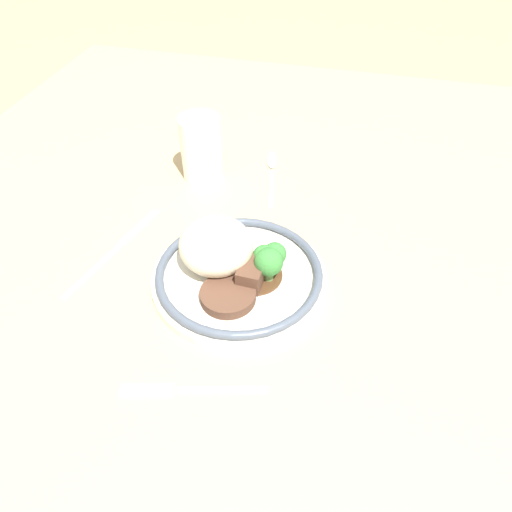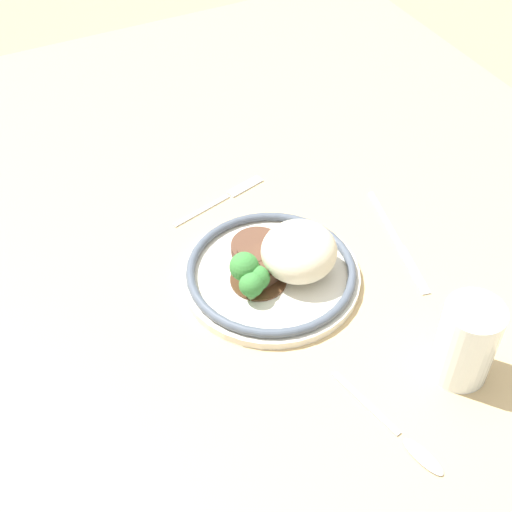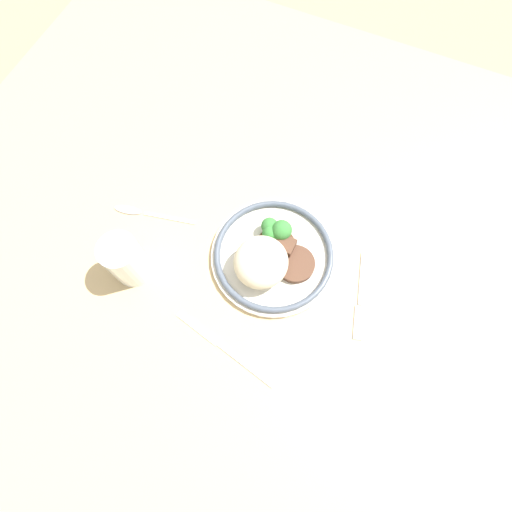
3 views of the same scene
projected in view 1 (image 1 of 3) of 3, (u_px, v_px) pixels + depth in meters
ground_plane at (246, 306)px, 0.71m from camera, size 8.00×8.00×0.00m
dining_table at (246, 297)px, 0.70m from camera, size 1.52×1.26×0.04m
plate at (235, 266)px, 0.68m from camera, size 0.24×0.24×0.08m
juice_glass at (201, 150)px, 0.85m from camera, size 0.07×0.07×0.11m
fork at (179, 390)px, 0.56m from camera, size 0.05×0.17×0.00m
knife at (117, 248)px, 0.74m from camera, size 0.21×0.06×0.00m
spoon at (272, 166)px, 0.90m from camera, size 0.17×0.05×0.01m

